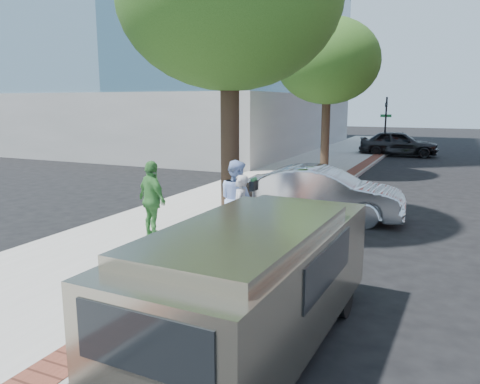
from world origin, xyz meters
The scene contains 14 objects.
ground centered at (0.00, 0.00, 0.00)m, with size 120.00×120.00×0.00m, color black.
sidewalk centered at (-1.50, 8.00, 0.07)m, with size 5.00×60.00×0.15m, color #9E9991.
brick_strip centered at (0.70, 8.00, 0.15)m, with size 0.60×60.00×0.01m, color brown.
curb centered at (1.05, 8.00, 0.07)m, with size 0.10×60.00×0.15m, color gray.
office_base centered at (-13.00, 22.00, 2.00)m, with size 18.20×22.20×4.00m, color gray.
signal_near centered at (0.90, 22.00, 2.25)m, with size 0.70×0.15×3.80m.
tree_far centered at (-0.50, 12.00, 5.30)m, with size 4.80×4.80×7.14m.
parking_meter centered at (0.63, 0.70, 1.21)m, with size 0.12×0.32×1.47m.
person_gray centered at (0.61, -0.08, 0.97)m, with size 0.60×0.39×1.65m, color #A8A7AC.
person_officer centered at (0.32, 0.37, 1.12)m, with size 0.94×0.73×1.93m, color #9BB6EF.
person_green centered at (-1.54, -0.54, 1.11)m, with size 1.12×0.47×1.92m, color #428D40.
sedan_silver centered at (1.60, 3.68, 0.78)m, with size 1.66×4.76×1.57m, color silver.
bg_car centered at (1.76, 22.20, 0.84)m, with size 1.97×4.91×1.67m, color black.
van centered at (2.72, -3.99, 1.03)m, with size 2.11×5.16×1.88m.
Camera 1 is at (5.08, -9.81, 3.45)m, focal length 35.00 mm.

